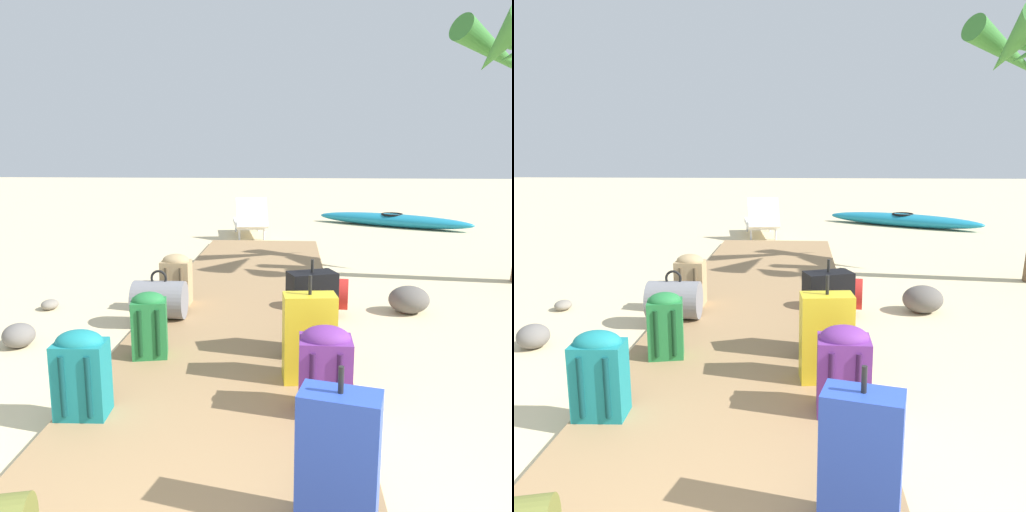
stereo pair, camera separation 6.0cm
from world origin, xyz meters
TOP-DOWN VIEW (x-y plane):
  - ground_plane at (0.00, 3.39)m, footprint 60.00×60.00m
  - boardwalk at (0.00, 4.24)m, footprint 1.90×8.49m
  - duffel_bag_grey at (-0.78, 3.84)m, footprint 0.50×0.37m
  - suitcase_black at (0.66, 3.00)m, footprint 0.42×0.32m
  - backpack_green at (-0.62, 2.87)m, footprint 0.31×0.28m
  - duffel_bag_red at (0.86, 4.27)m, footprint 0.49×0.37m
  - suitcase_blue at (0.71, 1.02)m, footprint 0.38×0.27m
  - backpack_purple at (0.72, 2.04)m, footprint 0.33×0.27m
  - backpack_teal at (-0.78, 1.90)m, footprint 0.32×0.25m
  - backpack_tan at (-0.72, 4.33)m, footprint 0.31×0.27m
  - suitcase_yellow at (0.63, 2.51)m, footprint 0.39×0.24m
  - lounge_chair at (-0.34, 9.40)m, footprint 0.84×1.58m
  - kayak at (2.80, 11.09)m, footprint 3.43×2.28m
  - rock_right_mid at (1.75, 4.43)m, footprint 0.46×0.41m
  - rock_left_mid at (-2.12, 4.30)m, footprint 0.20×0.23m
  - rock_left_near at (-1.88, 3.19)m, footprint 0.31×0.32m

SIDE VIEW (x-z plane):
  - ground_plane at x=0.00m, z-range 0.00..0.00m
  - boardwalk at x=0.00m, z-range 0.00..0.08m
  - rock_left_mid at x=-2.12m, z-range 0.00..0.11m
  - rock_left_near at x=-1.88m, z-range 0.00..0.21m
  - rock_right_mid at x=1.75m, z-range 0.00..0.29m
  - kayak at x=2.80m, z-range 0.00..0.30m
  - duffel_bag_red at x=0.86m, z-range 0.03..0.46m
  - duffel_bag_grey at x=-0.78m, z-range 0.03..0.51m
  - lounge_chair at x=-0.34m, z-range -0.08..0.74m
  - backpack_green at x=-0.62m, z-range 0.09..0.62m
  - backpack_tan at x=-0.72m, z-range 0.09..0.64m
  - backpack_teal at x=-0.78m, z-range 0.09..0.65m
  - backpack_purple at x=0.72m, z-range 0.09..0.66m
  - suitcase_blue at x=0.71m, z-range 0.02..0.76m
  - suitcase_yellow at x=0.63m, z-range 0.01..0.78m
  - suitcase_black at x=0.66m, z-range 0.03..0.81m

